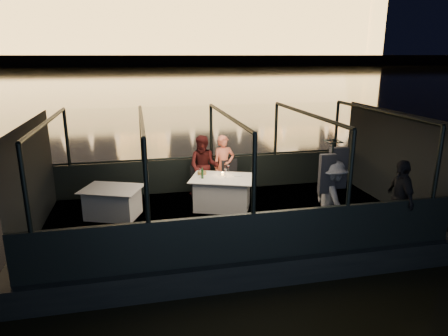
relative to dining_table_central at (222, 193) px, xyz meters
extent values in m
plane|color=black|center=(0.00, 79.42, -0.89)|extent=(500.00, 500.00, 0.00)
cube|color=black|center=(0.00, -0.58, -0.89)|extent=(8.60, 4.40, 1.00)
cube|color=black|center=(0.00, -0.58, -0.41)|extent=(8.00, 4.00, 0.04)
cube|color=black|center=(0.00, 1.42, 0.06)|extent=(8.00, 0.08, 0.90)
cube|color=black|center=(0.00, -2.58, 0.06)|extent=(8.00, 0.08, 0.90)
cube|color=#423D33|center=(0.00, 209.42, 0.11)|extent=(400.00, 140.00, 6.00)
cube|color=silver|center=(0.00, 0.00, 0.00)|extent=(1.73, 1.50, 0.77)
cube|color=white|center=(-2.53, 0.01, 0.00)|extent=(1.53, 1.33, 0.68)
cube|color=black|center=(-0.43, 0.88, 0.06)|extent=(0.39, 0.39, 0.79)
cube|color=black|center=(0.38, 0.69, 0.06)|extent=(0.53, 0.53, 0.94)
imported|color=#EE7656|center=(0.24, 0.94, 0.36)|extent=(0.61, 0.45, 1.58)
imported|color=#3B1010|center=(-0.29, 0.93, 0.36)|extent=(0.94, 0.85, 1.60)
imported|color=silver|center=(1.82, -1.90, 0.47)|extent=(0.63, 1.05, 1.58)
imported|color=black|center=(3.12, -2.25, 0.47)|extent=(0.54, 0.99, 1.60)
cylinder|color=#153B1A|center=(-0.47, 0.03, 0.53)|extent=(0.08, 0.08, 0.27)
cylinder|color=olive|center=(-0.43, 0.32, 0.42)|extent=(0.22, 0.22, 0.09)
cylinder|color=#FBA93E|center=(0.04, 0.19, 0.42)|extent=(0.05, 0.05, 0.07)
cylinder|color=white|center=(0.39, 0.10, 0.39)|extent=(0.25, 0.25, 0.02)
cylinder|color=white|center=(-0.44, 0.31, 0.39)|extent=(0.24, 0.24, 0.01)
camera|label=1|loc=(-1.87, -8.78, 3.16)|focal=32.00mm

